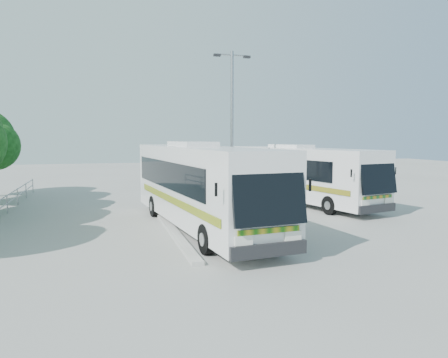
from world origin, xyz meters
name	(u,v)px	position (x,y,z in m)	size (l,w,h in m)	color
ground	(219,225)	(0.00, 0.00, 0.00)	(100.00, 100.00, 0.00)	#9D9D98
kerb_divider	(163,218)	(-2.30, 2.00, 0.07)	(0.40, 16.00, 0.15)	#B2B2AD
coach_main	(200,184)	(-1.00, -0.44, 1.98)	(4.12, 13.25, 3.62)	silver
coach_adjacent	(301,173)	(6.47, 5.07, 1.85)	(5.07, 12.36, 3.37)	white
lamppost	(232,122)	(2.00, 4.70, 4.85)	(2.15, 0.29, 8.79)	#95999D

